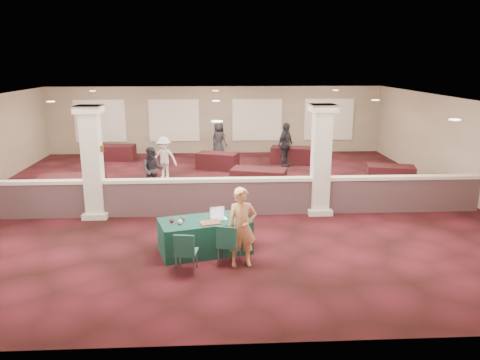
{
  "coord_description": "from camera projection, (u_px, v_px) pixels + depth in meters",
  "views": [
    {
      "loc": [
        -0.04,
        -14.57,
        4.4
      ],
      "look_at": [
        0.63,
        -2.0,
        1.17
      ],
      "focal_mm": 35.0,
      "sensor_mm": 36.0,
      "label": 1
    }
  ],
  "objects": [
    {
      "name": "far_table_front_center",
      "position": [
        259.0,
        179.0,
        16.25
      ],
      "size": [
        2.05,
        1.43,
        0.76
      ],
      "primitive_type": "cube",
      "rotation": [
        0.0,
        0.0,
        -0.29
      ],
      "color": "black",
      "rests_on": "ground"
    },
    {
      "name": "screen_glow",
      "position": [
        217.0,
        213.0,
        11.0
      ],
      "size": [
        0.32,
        0.09,
        0.21
      ],
      "primitive_type": "cube",
      "rotation": [
        0.0,
        0.0,
        0.27
      ],
      "color": "silver",
      "rests_on": "near_table"
    },
    {
      "name": "far_table_back_right",
      "position": [
        291.0,
        155.0,
        20.54
      ],
      "size": [
        1.92,
        1.3,
        0.71
      ],
      "primitive_type": "cube",
      "rotation": [
        0.0,
        0.0,
        -0.26
      ],
      "color": "black",
      "rests_on": "ground"
    },
    {
      "name": "far_table_front_right",
      "position": [
        391.0,
        175.0,
        17.09
      ],
      "size": [
        1.83,
        1.23,
        0.68
      ],
      "primitive_type": "cube",
      "rotation": [
        0.0,
        0.0,
        -0.26
      ],
      "color": "black",
      "rests_on": "ground"
    },
    {
      "name": "scissors",
      "position": [
        238.0,
        221.0,
        10.81
      ],
      "size": [
        0.13,
        0.07,
        0.01
      ],
      "primitive_type": "cube",
      "rotation": [
        0.0,
        0.0,
        0.27
      ],
      "color": "#B12412",
      "rests_on": "near_table"
    },
    {
      "name": "column_right",
      "position": [
        321.0,
        159.0,
        13.49
      ],
      "size": [
        0.72,
        0.72,
        3.2
      ],
      "color": "white",
      "rests_on": "ground"
    },
    {
      "name": "sconce_right",
      "position": [
        102.0,
        149.0,
        13.08
      ],
      "size": [
        0.12,
        0.12,
        0.18
      ],
      "color": "brown",
      "rests_on": "column_left"
    },
    {
      "name": "column_left",
      "position": [
        93.0,
        161.0,
        13.15
      ],
      "size": [
        0.72,
        0.72,
        3.2
      ],
      "color": "white",
      "rests_on": "ground"
    },
    {
      "name": "far_table_back_left",
      "position": [
        116.0,
        153.0,
        21.16
      ],
      "size": [
        1.74,
        0.95,
        0.69
      ],
      "primitive_type": "cube",
      "rotation": [
        0.0,
        0.0,
        -0.06
      ],
      "color": "black",
      "rests_on": "ground"
    },
    {
      "name": "yarn_cream",
      "position": [
        180.0,
        222.0,
        10.57
      ],
      "size": [
        0.12,
        0.12,
        0.12
      ],
      "primitive_type": "sphere",
      "color": "beige",
      "rests_on": "near_table"
    },
    {
      "name": "attendee_d",
      "position": [
        219.0,
        140.0,
        21.77
      ],
      "size": [
        0.9,
        0.85,
        1.63
      ],
      "primitive_type": "imported",
      "rotation": [
        0.0,
        0.0,
        2.45
      ],
      "color": "black",
      "rests_on": "ground"
    },
    {
      "name": "far_table_back_center",
      "position": [
        218.0,
        161.0,
        19.46
      ],
      "size": [
        1.85,
        1.35,
        0.67
      ],
      "primitive_type": "cube",
      "rotation": [
        0.0,
        0.0,
        -0.35
      ],
      "color": "black",
      "rests_on": "ground"
    },
    {
      "name": "far_table_front_left",
      "position": [
        73.0,
        188.0,
        15.14
      ],
      "size": [
        2.01,
        1.07,
        0.8
      ],
      "primitive_type": "cube",
      "rotation": [
        0.0,
        0.0,
        -0.04
      ],
      "color": "black",
      "rests_on": "ground"
    },
    {
      "name": "laptop_screen",
      "position": [
        217.0,
        212.0,
        11.01
      ],
      "size": [
        0.35,
        0.11,
        0.24
      ],
      "primitive_type": "cube",
      "rotation": [
        0.0,
        0.0,
        0.27
      ],
      "color": "silver",
      "rests_on": "near_table"
    },
    {
      "name": "wall_back",
      "position": [
        216.0,
        120.0,
        22.53
      ],
      "size": [
        16.0,
        0.04,
        3.2
      ],
      "primitive_type": "cube",
      "color": "#83715B",
      "rests_on": "ground"
    },
    {
      "name": "conf_chair_side",
      "position": [
        185.0,
        250.0,
        9.82
      ],
      "size": [
        0.52,
        0.52,
        0.91
      ],
      "rotation": [
        0.0,
        0.0,
        -0.15
      ],
      "color": "#1B4F45",
      "rests_on": "ground"
    },
    {
      "name": "sconce_left",
      "position": [
        81.0,
        149.0,
        13.05
      ],
      "size": [
        0.12,
        0.12,
        0.18
      ],
      "color": "brown",
      "rests_on": "column_left"
    },
    {
      "name": "wall_front",
      "position": [
        219.0,
        251.0,
        7.06
      ],
      "size": [
        16.0,
        0.04,
        3.2
      ],
      "primitive_type": "cube",
      "color": "#83715B",
      "rests_on": "ground"
    },
    {
      "name": "conf_chair_main",
      "position": [
        228.0,
        242.0,
        10.21
      ],
      "size": [
        0.6,
        0.6,
        0.94
      ],
      "rotation": [
        0.0,
        0.0,
        -0.34
      ],
      "color": "#1B4F45",
      "rests_on": "ground"
    },
    {
      "name": "ground",
      "position": [
        217.0,
        200.0,
        15.19
      ],
      "size": [
        16.0,
        16.0,
        0.0
      ],
      "primitive_type": "plane",
      "color": "#4D131D",
      "rests_on": "ground"
    },
    {
      "name": "ceiling",
      "position": [
        216.0,
        100.0,
        14.4
      ],
      "size": [
        16.0,
        16.0,
        0.02
      ],
      "primitive_type": "cube",
      "color": "white",
      "rests_on": "wall_back"
    },
    {
      "name": "wall_right",
      "position": [
        462.0,
        149.0,
        15.21
      ],
      "size": [
        0.04,
        16.0,
        3.2
      ],
      "primitive_type": "cube",
      "color": "#83715B",
      "rests_on": "ground"
    },
    {
      "name": "near_table",
      "position": [
        205.0,
        236.0,
        10.97
      ],
      "size": [
        2.27,
        1.55,
        0.79
      ],
      "primitive_type": "cube",
      "rotation": [
        0.0,
        0.0,
        0.27
      ],
      "color": "#0F3938",
      "rests_on": "ground"
    },
    {
      "name": "woman",
      "position": [
        242.0,
        227.0,
        10.15
      ],
      "size": [
        0.69,
        0.51,
        1.77
      ],
      "primitive_type": "imported",
      "rotation": [
        0.0,
        0.0,
        0.14
      ],
      "color": "#EC9D66",
      "rests_on": "ground"
    },
    {
      "name": "attendee_c",
      "position": [
        286.0,
        145.0,
        19.71
      ],
      "size": [
        1.09,
        1.19,
        1.87
      ],
      "primitive_type": "imported",
      "rotation": [
        0.0,
        0.0,
        0.91
      ],
      "color": "black",
      "rests_on": "ground"
    },
    {
      "name": "knitting",
      "position": [
        210.0,
        223.0,
        10.64
      ],
      "size": [
        0.51,
        0.43,
        0.03
      ],
      "primitive_type": "cube",
      "rotation": [
        0.0,
        0.0,
        0.27
      ],
      "color": "#D55F22",
      "rests_on": "near_table"
    },
    {
      "name": "attendee_a",
      "position": [
        153.0,
        170.0,
        15.8
      ],
      "size": [
        0.79,
        0.47,
        1.59
      ],
      "primitive_type": "imported",
      "rotation": [
        0.0,
        0.0,
        0.06
      ],
      "color": "black",
      "rests_on": "ground"
    },
    {
      "name": "attendee_b",
      "position": [
        164.0,
        158.0,
        17.79
      ],
      "size": [
        1.11,
        0.73,
        1.59
      ],
      "primitive_type": "imported",
      "rotation": [
        0.0,
        0.0,
        -0.27
      ],
      "color": "silver",
      "rests_on": "ground"
    },
    {
      "name": "partition_wall",
      "position": [
        217.0,
        196.0,
        13.6
      ],
      "size": [
        15.6,
        0.28,
        1.1
      ],
      "color": "#55393E",
      "rests_on": "ground"
    },
    {
      "name": "yarn_red",
      "position": [
        172.0,
        220.0,
        10.68
      ],
      "size": [
        0.11,
        0.11,
        0.11
      ],
      "primitive_type": "sphere",
      "color": "maroon",
      "rests_on": "near_table"
    },
    {
      "name": "yarn_grey",
      "position": [
        183.0,
        218.0,
        10.83
      ],
      "size": [
        0.11,
        0.11,
        0.11
      ],
      "primitive_type": "sphere",
      "color": "#55545A",
      "rests_on": "near_table"
    },
    {
      "name": "laptop_base",
      "position": [
        219.0,
        219.0,
        10.92
      ],
      "size": [
        0.41,
        0.34,
        0.02
      ],
      "primitive_type": "cube",
      "rotation": [
        0.0,
        0.0,
        0.27
      ],
      "color": "silver",
      "rests_on": "near_table"
    }
  ]
}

